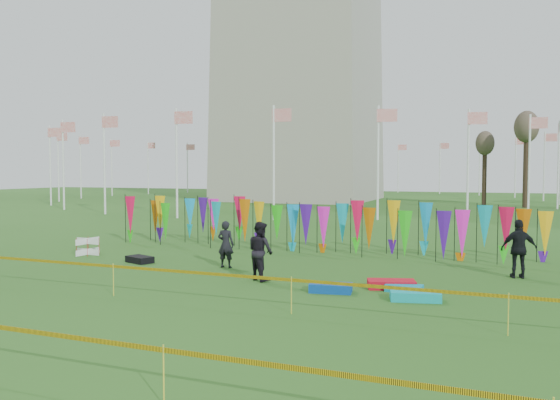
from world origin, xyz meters
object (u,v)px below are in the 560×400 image
(person_left, at_px, (226,244))
(kite_bag_teal, at_px, (415,296))
(kite_bag_turquoise, at_px, (404,288))
(kite_bag_blue, at_px, (331,288))
(kite_bag_black, at_px, (140,259))
(kite_bag_red, at_px, (391,284))
(box_kite, at_px, (88,246))
(person_right, at_px, (519,249))
(person_mid, at_px, (260,251))

(person_left, distance_m, kite_bag_teal, 7.43)
(kite_bag_turquoise, relative_size, kite_bag_teal, 0.78)
(kite_bag_blue, bearing_deg, kite_bag_black, 164.53)
(kite_bag_turquoise, height_order, kite_bag_black, kite_bag_black)
(person_left, relative_size, kite_bag_turquoise, 1.64)
(kite_bag_red, bearing_deg, box_kite, 171.25)
(box_kite, height_order, person_left, person_left)
(kite_bag_blue, relative_size, kite_bag_red, 0.86)
(person_left, bearing_deg, kite_bag_teal, 157.48)
(person_right, height_order, kite_bag_turquoise, person_right)
(kite_bag_black, height_order, kite_bag_teal, kite_bag_teal)
(person_right, relative_size, kite_bag_teal, 1.45)
(kite_bag_turquoise, distance_m, kite_bag_black, 10.08)
(kite_bag_red, bearing_deg, kite_bag_black, 173.17)
(box_kite, bearing_deg, kite_bag_turquoise, -9.71)
(person_mid, distance_m, kite_bag_blue, 2.77)
(person_mid, distance_m, kite_bag_turquoise, 4.52)
(kite_bag_blue, bearing_deg, kite_bag_turquoise, 22.39)
(person_left, relative_size, kite_bag_blue, 1.41)
(person_left, bearing_deg, box_kite, -6.77)
(kite_bag_turquoise, xyz_separation_m, kite_bag_red, (-0.41, 0.29, 0.02))
(person_left, xyz_separation_m, kite_bag_teal, (6.92, -2.62, -0.71))
(kite_bag_blue, xyz_separation_m, kite_bag_red, (1.52, 1.08, 0.00))
(person_right, xyz_separation_m, kite_bag_teal, (-2.68, -4.31, -0.82))
(kite_bag_teal, bearing_deg, box_kite, 166.69)
(kite_bag_teal, bearing_deg, person_right, 58.06)
(box_kite, relative_size, person_right, 0.37)
(person_mid, height_order, kite_bag_black, person_mid)
(person_left, height_order, kite_bag_turquoise, person_left)
(kite_bag_red, xyz_separation_m, kite_bag_black, (-9.57, 1.15, -0.00))
(kite_bag_black, bearing_deg, person_left, 3.78)
(kite_bag_turquoise, relative_size, kite_bag_red, 0.75)
(person_left, bearing_deg, kite_bag_blue, 149.90)
(person_left, distance_m, person_mid, 2.62)
(person_left, height_order, kite_bag_teal, person_left)
(box_kite, height_order, person_mid, person_mid)
(box_kite, bearing_deg, person_right, 3.92)
(box_kite, height_order, person_right, person_right)
(kite_bag_turquoise, height_order, kite_bag_teal, kite_bag_teal)
(kite_bag_turquoise, bearing_deg, kite_bag_teal, -65.83)
(kite_bag_blue, bearing_deg, person_right, 39.41)
(person_mid, height_order, kite_bag_red, person_mid)
(person_right, relative_size, kite_bag_black, 1.81)
(kite_bag_teal, bearing_deg, person_mid, 168.58)
(person_left, relative_size, kite_bag_red, 1.22)
(kite_bag_turquoise, bearing_deg, person_mid, 179.63)
(person_right, height_order, kite_bag_black, person_right)
(kite_bag_turquoise, bearing_deg, kite_bag_blue, -157.61)
(kite_bag_blue, height_order, kite_bag_black, kite_bag_blue)
(person_right, distance_m, kite_bag_teal, 5.14)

